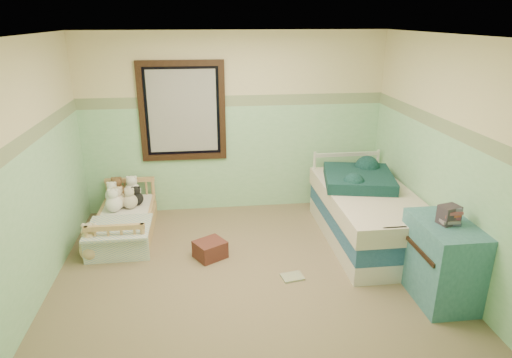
{
  "coord_description": "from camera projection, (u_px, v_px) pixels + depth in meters",
  "views": [
    {
      "loc": [
        -0.44,
        -4.29,
        2.67
      ],
      "look_at": [
        0.13,
        0.35,
        0.95
      ],
      "focal_mm": 31.25,
      "sensor_mm": 36.0,
      "label": 1
    }
  ],
  "objects": [
    {
      "name": "floor",
      "position": [
        248.0,
        271.0,
        4.97
      ],
      "size": [
        4.2,
        3.6,
        0.02
      ],
      "primitive_type": "cube",
      "color": "#6C6048",
      "rests_on": "ground"
    },
    {
      "name": "ceiling",
      "position": [
        247.0,
        34.0,
        4.1
      ],
      "size": [
        4.2,
        3.6,
        0.02
      ],
      "primitive_type": "cube",
      "color": "white",
      "rests_on": "wall_back"
    },
    {
      "name": "wall_back",
      "position": [
        234.0,
        124.0,
        6.21
      ],
      "size": [
        4.2,
        0.04,
        2.5
      ],
      "primitive_type": "cube",
      "color": "beige",
      "rests_on": "floor"
    },
    {
      "name": "wall_front",
      "position": [
        277.0,
        251.0,
        2.86
      ],
      "size": [
        4.2,
        0.04,
        2.5
      ],
      "primitive_type": "cube",
      "color": "beige",
      "rests_on": "floor"
    },
    {
      "name": "wall_left",
      "position": [
        31.0,
        172.0,
        4.29
      ],
      "size": [
        0.04,
        3.6,
        2.5
      ],
      "primitive_type": "cube",
      "color": "beige",
      "rests_on": "floor"
    },
    {
      "name": "wall_right",
      "position": [
        442.0,
        156.0,
        4.78
      ],
      "size": [
        0.04,
        3.6,
        2.5
      ],
      "primitive_type": "cube",
      "color": "beige",
      "rests_on": "floor"
    },
    {
      "name": "wainscot_mint",
      "position": [
        235.0,
        158.0,
        6.37
      ],
      "size": [
        4.2,
        0.01,
        1.5
      ],
      "primitive_type": "cube",
      "color": "#86C78F",
      "rests_on": "floor"
    },
    {
      "name": "border_strip",
      "position": [
        234.0,
        101.0,
        6.09
      ],
      "size": [
        4.2,
        0.01,
        0.15
      ],
      "primitive_type": "cube",
      "color": "#3D6044",
      "rests_on": "wall_back"
    },
    {
      "name": "window_frame",
      "position": [
        183.0,
        112.0,
        6.02
      ],
      "size": [
        1.16,
        0.06,
        1.36
      ],
      "primitive_type": "cube",
      "color": "black",
      "rests_on": "wall_back"
    },
    {
      "name": "window_blinds",
      "position": [
        183.0,
        111.0,
        6.03
      ],
      "size": [
        0.92,
        0.01,
        1.12
      ],
      "primitive_type": "cube",
      "color": "beige",
      "rests_on": "window_frame"
    },
    {
      "name": "toddler_bed_frame",
      "position": [
        126.0,
        229.0,
        5.74
      ],
      "size": [
        0.68,
        1.35,
        0.17
      ],
      "primitive_type": "cube",
      "color": "#AC7952",
      "rests_on": "floor"
    },
    {
      "name": "toddler_mattress",
      "position": [
        125.0,
        218.0,
        5.69
      ],
      "size": [
        0.62,
        1.3,
        0.12
      ],
      "primitive_type": "cube",
      "color": "white",
      "rests_on": "toddler_bed_frame"
    },
    {
      "name": "patchwork_quilt",
      "position": [
        119.0,
        228.0,
        5.27
      ],
      "size": [
        0.74,
        0.68,
        0.03
      ],
      "primitive_type": "cube",
      "color": "#7FA7C5",
      "rests_on": "toddler_mattress"
    },
    {
      "name": "plush_bed_brown",
      "position": [
        118.0,
        192.0,
        6.08
      ],
      "size": [
        0.22,
        0.22,
        0.22
      ],
      "primitive_type": "sphere",
      "color": "brown",
      "rests_on": "toddler_mattress"
    },
    {
      "name": "plush_bed_white",
      "position": [
        133.0,
        191.0,
        6.1
      ],
      "size": [
        0.23,
        0.23,
        0.23
      ],
      "primitive_type": "sphere",
      "color": "white",
      "rests_on": "toddler_mattress"
    },
    {
      "name": "plush_bed_tan",
      "position": [
        119.0,
        199.0,
        5.89
      ],
      "size": [
        0.18,
        0.18,
        0.18
      ],
      "primitive_type": "sphere",
      "color": "beige",
      "rests_on": "toddler_mattress"
    },
    {
      "name": "plush_bed_dark",
      "position": [
        137.0,
        199.0,
        5.92
      ],
      "size": [
        0.18,
        0.18,
        0.18
      ],
      "primitive_type": "sphere",
      "color": "black",
      "rests_on": "toddler_mattress"
    },
    {
      "name": "plush_floor_cream",
      "position": [
        91.0,
        244.0,
        5.25
      ],
      "size": [
        0.27,
        0.27,
        0.27
      ],
      "primitive_type": "sphere",
      "color": "beige",
      "rests_on": "floor"
    },
    {
      "name": "plush_floor_tan",
      "position": [
        91.0,
        250.0,
        5.14
      ],
      "size": [
        0.26,
        0.26,
        0.26
      ],
      "primitive_type": "sphere",
      "color": "beige",
      "rests_on": "floor"
    },
    {
      "name": "twin_bed_frame",
      "position": [
        366.0,
        233.0,
        5.59
      ],
      "size": [
        0.98,
        1.96,
        0.22
      ],
      "primitive_type": "cube",
      "color": "silver",
      "rests_on": "floor"
    },
    {
      "name": "twin_boxspring",
      "position": [
        368.0,
        217.0,
        5.51
      ],
      "size": [
        0.98,
        1.96,
        0.22
      ],
      "primitive_type": "cube",
      "color": "navy",
      "rests_on": "twin_bed_frame"
    },
    {
      "name": "twin_mattress",
      "position": [
        369.0,
        200.0,
        5.44
      ],
      "size": [
        1.02,
        2.0,
        0.22
      ],
      "primitive_type": "cube",
      "color": "beige",
      "rests_on": "twin_boxspring"
    },
    {
      "name": "teal_blanket",
      "position": [
        358.0,
        178.0,
        5.65
      ],
      "size": [
        1.0,
        1.03,
        0.14
      ],
      "primitive_type": "cube",
      "rotation": [
        0.0,
        0.0,
        -0.21
      ],
      "color": "black",
      "rests_on": "twin_mattress"
    },
    {
      "name": "dresser",
      "position": [
        441.0,
        261.0,
        4.37
      ],
      "size": [
        0.51,
        0.81,
        0.81
      ],
      "primitive_type": "cube",
      "color": "#2F6470",
      "rests_on": "floor"
    },
    {
      "name": "book_stack",
      "position": [
        449.0,
        215.0,
        4.2
      ],
      "size": [
        0.21,
        0.18,
        0.18
      ],
      "primitive_type": "cube",
      "rotation": [
        0.0,
        0.0,
        0.26
      ],
      "color": "#442827",
      "rests_on": "dresser"
    },
    {
      "name": "red_pillow",
      "position": [
        210.0,
        249.0,
        5.2
      ],
      "size": [
        0.43,
        0.41,
        0.21
      ],
      "primitive_type": "cube",
      "rotation": [
        0.0,
        0.0,
        0.54
      ],
      "color": "maroon",
      "rests_on": "floor"
    },
    {
      "name": "floor_book",
      "position": [
        292.0,
        277.0,
        4.82
      ],
      "size": [
        0.26,
        0.21,
        0.02
      ],
      "primitive_type": "cube",
      "rotation": [
        0.0,
        0.0,
        0.17
      ],
      "color": "gold",
      "rests_on": "floor"
    },
    {
      "name": "extra_plush_0",
      "position": [
        118.0,
        201.0,
        5.8
      ],
      "size": [
        0.2,
        0.2,
        0.2
      ],
      "primitive_type": "sphere",
      "color": "beige",
      "rests_on": "toddler_mattress"
    },
    {
      "name": "extra_plush_1",
      "position": [
        134.0,
        193.0,
        6.14
      ],
      "size": [
        0.16,
        0.16,
        0.16
      ],
      "primitive_type": "sphere",
      "color": "white",
      "rests_on": "toddler_mattress"
    },
    {
      "name": "extra_plush_2",
      "position": [
        114.0,
        199.0,
        5.9
      ],
      "size": [
        0.18,
        0.18,
        0.18
      ],
      "primitive_type": "sphere",
      "color": "white",
      "rests_on": "toddler_mattress"
    },
    {
      "name": "extra_plush_3",
      "position": [
        114.0,
        204.0,
        5.71
      ],
      "size": [
        0.21,
        0.21,
        0.21
      ],
      "primitive_type": "sphere",
      "color": "white",
      "rests_on": "toddler_mattress"
    },
    {
      "name": "extra_plush_4",
      "position": [
        113.0,
        195.0,
        6.0
      ],
      "size": [
        0.2,
        0.2,
        0.2
      ],
      "primitive_type": "sphere",
      "color": "white",
      "rests_on": "toddler_mattress"
    },
    {
      "name": "extra_plush_5",
      "position": [
        130.0,
        201.0,
        5.81
      ],
      "size": [
        0.19,
        0.19,
        0.19
      ],
      "primitive_type": "sphere",
      "color": "beige",
      "rests_on": "toddler_mattress"
    }
  ]
}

